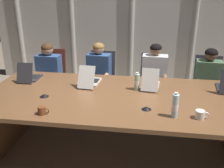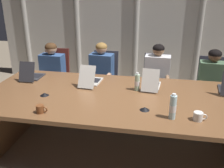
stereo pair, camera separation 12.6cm
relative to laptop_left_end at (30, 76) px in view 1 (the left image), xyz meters
The scene contains 20 objects.
ground_plane 1.59m from the laptop_left_end, 15.66° to the right, with size 12.10×12.10×0.00m, color #7F705B.
conference_table 1.39m from the laptop_left_end, 15.66° to the right, with size 3.38×1.49×0.75m.
curtain_backdrop 2.61m from the laptop_left_end, 58.60° to the left, with size 6.05×0.17×2.91m.
laptop_left_end is the anchor object (origin of this frame).
laptop_left_mid 0.90m from the laptop_left_end, ahead, with size 0.25×0.48×0.30m.
laptop_center 1.72m from the laptop_left_end, ahead, with size 0.25×0.44×0.30m.
office_chair_left_end 0.96m from the laptop_left_end, 91.11° to the left, with size 0.60×0.60×0.97m.
office_chair_left_mid 1.31m from the laptop_left_end, 43.78° to the left, with size 0.60×0.60×0.96m.
office_chair_center 2.00m from the laptop_left_end, 25.73° to the left, with size 0.60×0.60×0.95m.
office_chair_right_mid 2.83m from the laptop_left_end, 17.65° to the left, with size 0.60×0.60×0.95m.
person_left_end 0.71m from the laptop_left_end, 92.19° to the left, with size 0.43×0.55×1.12m.
person_left_mid 1.11m from the laptop_left_end, 38.88° to the left, with size 0.43×0.57×1.16m.
person_center 1.92m from the laptop_left_end, 21.21° to the left, with size 0.42×0.55×1.17m.
person_right_mid 2.73m from the laptop_left_end, 14.67° to the left, with size 0.43×0.56×1.13m.
water_bottle_primary 2.13m from the laptop_left_end, 22.81° to the right, with size 0.07×0.07×0.28m.
water_bottle_secondary 1.55m from the laptop_left_end, ahead, with size 0.07×0.07×0.24m.
coffee_mug_near 1.13m from the laptop_left_end, 58.49° to the right, with size 0.13×0.08×0.09m.
coffee_mug_far 2.37m from the laptop_left_end, 20.20° to the right, with size 0.14×0.10×0.09m.
conference_mic_left_side 1.82m from the laptop_left_end, 22.45° to the right, with size 0.11×0.11×0.04m, color black.
conference_mic_middle 0.68m from the laptop_left_end, 50.79° to the right, with size 0.11×0.11×0.04m, color black.
Camera 1 is at (0.34, -2.82, 2.02)m, focal length 40.27 mm.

